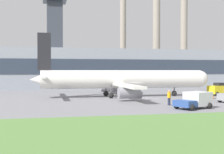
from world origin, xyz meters
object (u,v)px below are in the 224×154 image
at_px(pushback_tug, 219,90).
at_px(ground_crew_person, 169,97).
at_px(airplane, 122,80).
at_px(baggage_truck, 195,100).

bearing_deg(pushback_tug, ground_crew_person, -138.77).
relative_size(airplane, pushback_tug, 7.22).
bearing_deg(baggage_truck, pushback_tug, 51.71).
bearing_deg(baggage_truck, airplane, 104.36).
relative_size(pushback_tug, ground_crew_person, 2.19).
height_order(pushback_tug, baggage_truck, pushback_tug).
height_order(airplane, baggage_truck, airplane).
distance_m(airplane, pushback_tug, 17.27).
distance_m(pushback_tug, ground_crew_person, 19.20).
height_order(airplane, ground_crew_person, airplane).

